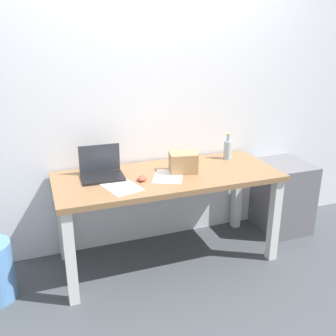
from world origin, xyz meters
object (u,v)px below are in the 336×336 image
object	(u,v)px
laptop_left	(102,171)
desk	(168,187)
computer_mouse	(142,178)
filing_cabinet	(283,196)
beer_bottle	(228,149)
cardboard_box	(183,163)

from	to	relation	value
laptop_left	desk	bearing A→B (deg)	-13.78
desk	computer_mouse	xyz separation A→B (m)	(-0.22, -0.06, 0.12)
filing_cabinet	computer_mouse	bearing A→B (deg)	-172.47
beer_bottle	filing_cabinet	world-z (taller)	beer_bottle
cardboard_box	filing_cabinet	bearing A→B (deg)	6.56
laptop_left	filing_cabinet	world-z (taller)	laptop_left
desk	laptop_left	bearing A→B (deg)	166.22
beer_bottle	filing_cabinet	distance (m)	0.76
desk	beer_bottle	world-z (taller)	beer_bottle
computer_mouse	laptop_left	bearing A→B (deg)	176.56
cardboard_box	beer_bottle	bearing A→B (deg)	20.29
cardboard_box	computer_mouse	bearing A→B (deg)	-169.53
desk	cardboard_box	distance (m)	0.22
computer_mouse	cardboard_box	bearing A→B (deg)	40.52
cardboard_box	filing_cabinet	xyz separation A→B (m)	(1.05, 0.12, -0.49)
desk	laptop_left	world-z (taller)	laptop_left
desk	beer_bottle	size ratio (longest dim) A/B	7.69
beer_bottle	computer_mouse	size ratio (longest dim) A/B	2.21
beer_bottle	cardboard_box	bearing A→B (deg)	-159.71
laptop_left	beer_bottle	size ratio (longest dim) A/B	1.41
filing_cabinet	laptop_left	bearing A→B (deg)	-179.58
desk	filing_cabinet	xyz separation A→B (m)	(1.18, 0.13, -0.31)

